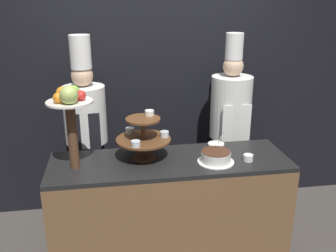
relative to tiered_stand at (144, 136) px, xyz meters
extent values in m
cube|color=black|center=(0.20, 0.92, 0.30)|extent=(10.00, 0.06, 2.80)
cube|color=brown|center=(0.20, -0.07, -0.66)|extent=(1.90, 0.61, 0.88)
cube|color=black|center=(0.20, -0.07, -0.21)|extent=(1.90, 0.61, 0.03)
cylinder|color=brown|center=(0.00, 0.00, -0.18)|extent=(0.19, 0.19, 0.02)
cylinder|color=brown|center=(0.00, 0.00, -0.02)|extent=(0.04, 0.04, 0.34)
cylinder|color=brown|center=(0.00, 0.00, -0.03)|extent=(0.43, 0.43, 0.02)
cylinder|color=brown|center=(0.00, 0.00, 0.14)|extent=(0.27, 0.27, 0.02)
cylinder|color=silver|center=(0.17, 0.01, 0.00)|extent=(0.07, 0.07, 0.04)
cylinder|color=beige|center=(0.17, 0.01, 0.00)|extent=(0.06, 0.06, 0.03)
cylinder|color=silver|center=(-0.10, 0.14, 0.00)|extent=(0.07, 0.07, 0.04)
cylinder|color=gold|center=(-0.10, 0.14, 0.00)|extent=(0.06, 0.06, 0.03)
cylinder|color=silver|center=(-0.07, -0.16, 0.00)|extent=(0.07, 0.07, 0.04)
cylinder|color=green|center=(-0.07, -0.16, 0.00)|extent=(0.06, 0.06, 0.03)
cylinder|color=white|center=(0.06, 0.07, 0.17)|extent=(0.07, 0.07, 0.04)
cylinder|color=brown|center=(-0.53, -0.09, 0.07)|extent=(0.07, 0.07, 0.51)
cylinder|color=white|center=(-0.53, -0.09, 0.33)|extent=(0.33, 0.33, 0.01)
sphere|color=red|center=(-0.45, -0.09, 0.37)|extent=(0.07, 0.07, 0.07)
sphere|color=#84B742|center=(-0.51, -0.01, 0.38)|extent=(0.09, 0.09, 0.09)
sphere|color=orange|center=(-0.58, -0.02, 0.38)|extent=(0.09, 0.09, 0.09)
sphere|color=orange|center=(-0.60, -0.14, 0.37)|extent=(0.08, 0.08, 0.08)
sphere|color=#ADC160|center=(-0.52, -0.17, 0.40)|extent=(0.13, 0.13, 0.13)
cylinder|color=white|center=(0.54, -0.16, -0.18)|extent=(0.29, 0.29, 0.01)
cylinder|color=white|center=(0.54, -0.16, -0.14)|extent=(0.23, 0.23, 0.08)
cylinder|color=#472819|center=(0.54, -0.16, -0.10)|extent=(0.22, 0.22, 0.01)
cylinder|color=white|center=(0.80, -0.18, -0.16)|extent=(0.08, 0.08, 0.05)
cylinder|color=white|center=(0.62, 0.10, -0.16)|extent=(0.14, 0.14, 0.05)
cylinder|color=#BCBCC1|center=(0.66, 0.10, -0.09)|extent=(0.05, 0.01, 0.11)
cube|color=#38332D|center=(-0.47, 0.55, -0.67)|extent=(0.28, 0.16, 0.87)
cylinder|color=white|center=(-0.47, 0.55, 0.03)|extent=(0.38, 0.38, 0.52)
cube|color=black|center=(-0.47, 0.37, -0.07)|extent=(0.26, 0.01, 0.33)
sphere|color=#DBB28E|center=(-0.47, 0.55, 0.38)|extent=(0.19, 0.19, 0.19)
cylinder|color=white|center=(-0.47, 0.55, 0.59)|extent=(0.18, 0.18, 0.29)
cube|color=black|center=(0.89, 0.55, -0.68)|extent=(0.29, 0.16, 0.84)
cylinder|color=white|center=(0.89, 0.55, 0.04)|extent=(0.39, 0.39, 0.59)
cube|color=white|center=(0.89, 0.36, -0.08)|extent=(0.27, 0.01, 0.38)
sphere|color=#DBB28E|center=(0.89, 0.55, 0.43)|extent=(0.19, 0.19, 0.19)
cylinder|color=white|center=(0.89, 0.55, 0.61)|extent=(0.16, 0.16, 0.24)
camera|label=1|loc=(-0.24, -2.73, 1.05)|focal=40.00mm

